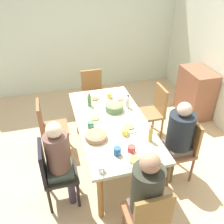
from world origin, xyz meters
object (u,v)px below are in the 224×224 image
bowl_1 (96,136)px  cup_2 (101,169)px  chair_3 (49,125)px  cup_0 (110,96)px  chair_2 (183,146)px  plate_1 (95,119)px  person_4 (146,194)px  chair_0 (53,171)px  bottle_2 (128,102)px  side_cabinet (195,93)px  chair_4 (148,217)px  cup_4 (125,132)px  dining_table (112,126)px  plate_3 (129,127)px  chair_5 (93,92)px  bowl_0 (114,107)px  cup_3 (132,149)px  cup_5 (117,151)px  chair_1 (154,109)px  plate_4 (120,99)px  bottle_1 (151,134)px  bottle_0 (89,100)px  cup_1 (91,125)px  person_2 (179,135)px

bowl_1 → cup_2: (0.55, -0.06, -0.01)m
chair_3 → cup_0: size_ratio=7.60×
chair_2 → plate_1: 1.23m
person_4 → bowl_1: (-0.93, -0.29, 0.05)m
chair_0 → plate_1: chair_0 is taller
bottle_2 → side_cabinet: (-0.61, 1.55, -0.40)m
chair_3 → bowl_1: bearing=35.9°
chair_4 → cup_4: chair_4 is taller
dining_table → plate_3: bearing=40.1°
chair_5 → cup_2: (2.17, -0.35, 0.27)m
plate_3 → bowl_1: bowl_1 is taller
person_4 → bowl_0: bearing=176.0°
cup_3 → chair_4: bearing=-4.5°
chair_0 → cup_0: chair_0 is taller
cup_5 → side_cabinet: (-1.54, 1.98, -0.35)m
side_cabinet → person_4: bearing=-41.3°
side_cabinet → chair_1: bearing=-67.6°
plate_4 → bowl_1: 0.99m
cup_5 → bottle_1: size_ratio=0.51×
cup_3 → chair_3: bearing=-141.2°
bottle_0 → cup_0: bearing=113.8°
plate_3 → cup_3: bearing=-15.3°
cup_3 → bowl_1: bearing=-135.6°
plate_3 → bottle_1: bearing=27.3°
dining_table → plate_3: 0.29m
bottle_1 → bottle_0: bearing=-151.1°
plate_4 → bowl_0: (0.26, -0.17, 0.04)m
chair_2 → person_4: 1.16m
cup_5 → cup_1: bearing=-161.9°
chair_1 → plate_1: chair_1 is taller
chair_0 → chair_2: 1.70m
person_2 → chair_2: bearing=90.0°
chair_3 → cup_3: bearing=38.8°
bottle_0 → bowl_1: bearing=-5.2°
cup_2 → cup_4: (-0.53, 0.43, 0.00)m
bottle_0 → bottle_2: size_ratio=0.98×
chair_1 → plate_4: (-0.04, -0.57, 0.25)m
chair_2 → cup_0: chair_2 is taller
chair_0 → cup_5: chair_0 is taller
person_4 → side_cabinet: size_ratio=1.39×
bottle_2 → cup_5: bearing=-25.0°
chair_0 → person_4: person_4 is taller
dining_table → cup_1: bearing=-78.0°
bottle_2 → plate_1: bearing=-70.3°
chair_5 → cup_2: bearing=-9.1°
chair_3 → bowl_1: 1.00m
bowl_0 → bottle_0: bottle_0 is taller
plate_3 → bottle_0: bottle_0 is taller
bottle_0 → bottle_1: 1.14m
chair_1 → chair_2: same height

